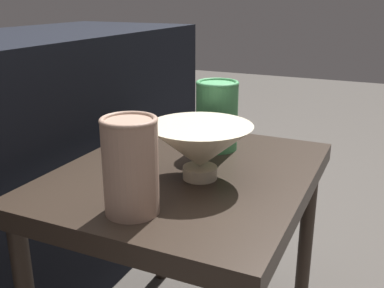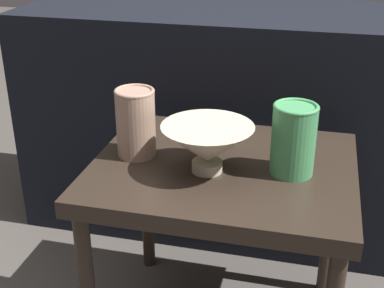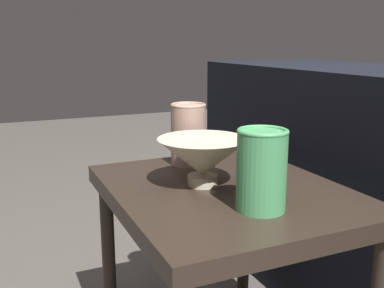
% 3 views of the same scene
% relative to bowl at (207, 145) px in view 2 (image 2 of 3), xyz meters
% --- Properties ---
extents(table, '(0.60, 0.50, 0.49)m').
position_rel_bowl_xyz_m(table, '(0.03, 0.04, -0.13)').
color(table, '#2D231C').
rests_on(table, ground_plane).
extents(couch_backdrop, '(1.50, 0.50, 0.73)m').
position_rel_bowl_xyz_m(couch_backdrop, '(0.03, 0.61, -0.19)').
color(couch_backdrop, black).
rests_on(couch_backdrop, ground_plane).
extents(bowl, '(0.21, 0.21, 0.11)m').
position_rel_bowl_xyz_m(bowl, '(0.00, 0.00, 0.00)').
color(bowl, beige).
rests_on(bowl, table).
extents(vase_textured_left, '(0.09, 0.09, 0.16)m').
position_rel_bowl_xyz_m(vase_textured_left, '(-0.18, 0.04, 0.02)').
color(vase_textured_left, tan).
rests_on(vase_textured_left, table).
extents(vase_colorful_right, '(0.10, 0.10, 0.16)m').
position_rel_bowl_xyz_m(vase_colorful_right, '(0.18, 0.04, 0.02)').
color(vase_colorful_right, '#47995B').
rests_on(vase_colorful_right, table).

